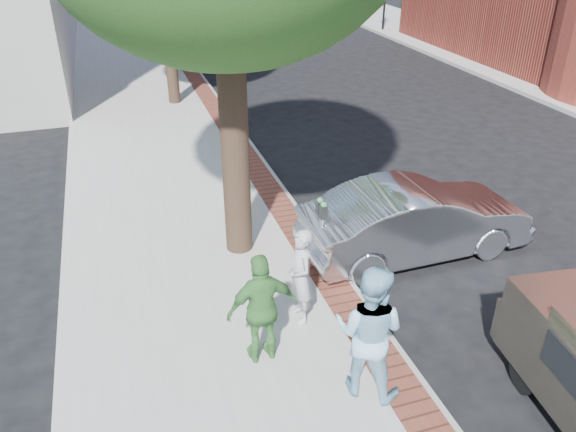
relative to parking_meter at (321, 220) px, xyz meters
name	(u,v)px	position (x,y,z in m)	size (l,w,h in m)	color
ground	(298,303)	(-0.65, -0.66, -1.21)	(120.00, 120.00, 0.00)	black
sidewalk	(160,148)	(-2.15, 7.34, -1.13)	(5.00, 60.00, 0.15)	#9E9991
brick_strip	(234,137)	(0.05, 7.34, -1.05)	(0.60, 60.00, 0.01)	brown
curb	(246,138)	(0.40, 7.34, -1.13)	(0.10, 60.00, 0.15)	gray
parking_meter	(321,220)	(0.00, 0.00, 0.00)	(0.12, 0.32, 1.47)	gray
person_gray	(301,277)	(-0.81, -1.24, -0.23)	(0.60, 0.40, 1.66)	#B0AFB4
person_officer	(369,332)	(-0.45, -2.97, -0.04)	(0.98, 0.77, 2.03)	#94CAE5
person_green	(262,309)	(-1.64, -1.93, -0.15)	(1.06, 0.44, 1.80)	#458A3E
sedan_silver	(415,220)	(2.07, 0.21, -0.45)	(1.59, 4.56, 1.50)	#AEB0B6
bg_car	(216,47)	(1.50, 16.98, -0.49)	(1.70, 4.22, 1.44)	black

